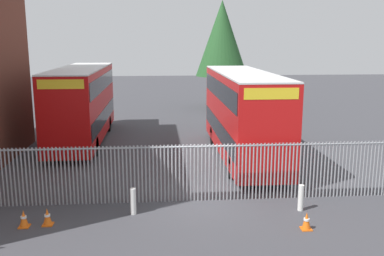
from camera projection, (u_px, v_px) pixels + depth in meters
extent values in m
plane|color=#3D3D42|center=(186.00, 148.00, 24.15)|extent=(100.00, 100.00, 0.00)
cylinder|color=gray|center=(3.00, 178.00, 15.55)|extent=(0.06, 0.06, 2.20)
cylinder|color=gray|center=(7.00, 178.00, 15.56)|extent=(0.06, 0.06, 2.20)
cylinder|color=gray|center=(11.00, 177.00, 15.58)|extent=(0.06, 0.06, 2.20)
cylinder|color=gray|center=(14.00, 177.00, 15.59)|extent=(0.06, 0.06, 2.20)
cylinder|color=gray|center=(18.00, 177.00, 15.60)|extent=(0.06, 0.06, 2.20)
cylinder|color=gray|center=(22.00, 177.00, 15.61)|extent=(0.06, 0.06, 2.20)
cylinder|color=gray|center=(26.00, 177.00, 15.62)|extent=(0.06, 0.06, 2.20)
cylinder|color=gray|center=(30.00, 177.00, 15.63)|extent=(0.06, 0.06, 2.20)
cylinder|color=gray|center=(34.00, 177.00, 15.64)|extent=(0.06, 0.06, 2.20)
cylinder|color=gray|center=(38.00, 177.00, 15.65)|extent=(0.06, 0.06, 2.20)
cylinder|color=gray|center=(42.00, 177.00, 15.66)|extent=(0.06, 0.06, 2.20)
cylinder|color=gray|center=(46.00, 177.00, 15.67)|extent=(0.06, 0.06, 2.20)
cylinder|color=gray|center=(50.00, 176.00, 15.68)|extent=(0.06, 0.06, 2.20)
cylinder|color=gray|center=(54.00, 176.00, 15.70)|extent=(0.06, 0.06, 2.20)
cylinder|color=gray|center=(58.00, 176.00, 15.71)|extent=(0.06, 0.06, 2.20)
cylinder|color=gray|center=(62.00, 176.00, 15.72)|extent=(0.06, 0.06, 2.20)
cylinder|color=gray|center=(65.00, 176.00, 15.73)|extent=(0.06, 0.06, 2.20)
cylinder|color=gray|center=(69.00, 176.00, 15.74)|extent=(0.06, 0.06, 2.20)
cylinder|color=gray|center=(73.00, 176.00, 15.75)|extent=(0.06, 0.06, 2.20)
cylinder|color=gray|center=(77.00, 176.00, 15.76)|extent=(0.06, 0.06, 2.20)
cylinder|color=gray|center=(81.00, 176.00, 15.77)|extent=(0.06, 0.06, 2.20)
cylinder|color=gray|center=(85.00, 176.00, 15.78)|extent=(0.06, 0.06, 2.20)
cylinder|color=gray|center=(89.00, 176.00, 15.79)|extent=(0.06, 0.06, 2.20)
cylinder|color=gray|center=(92.00, 175.00, 15.80)|extent=(0.06, 0.06, 2.20)
cylinder|color=gray|center=(96.00, 175.00, 15.81)|extent=(0.06, 0.06, 2.20)
cylinder|color=gray|center=(100.00, 175.00, 15.83)|extent=(0.06, 0.06, 2.20)
cylinder|color=gray|center=(104.00, 175.00, 15.84)|extent=(0.06, 0.06, 2.20)
cylinder|color=gray|center=(108.00, 175.00, 15.85)|extent=(0.06, 0.06, 2.20)
cylinder|color=gray|center=(112.00, 175.00, 15.86)|extent=(0.06, 0.06, 2.20)
cylinder|color=gray|center=(115.00, 175.00, 15.87)|extent=(0.06, 0.06, 2.20)
cylinder|color=gray|center=(119.00, 175.00, 15.88)|extent=(0.06, 0.06, 2.20)
cylinder|color=gray|center=(123.00, 175.00, 15.89)|extent=(0.06, 0.06, 2.20)
cylinder|color=gray|center=(127.00, 175.00, 15.90)|extent=(0.06, 0.06, 2.20)
cylinder|color=gray|center=(131.00, 174.00, 15.91)|extent=(0.06, 0.06, 2.20)
cylinder|color=gray|center=(134.00, 174.00, 15.92)|extent=(0.06, 0.06, 2.20)
cylinder|color=gray|center=(138.00, 174.00, 15.93)|extent=(0.06, 0.06, 2.20)
cylinder|color=gray|center=(142.00, 174.00, 15.95)|extent=(0.06, 0.06, 2.20)
cylinder|color=gray|center=(146.00, 174.00, 15.96)|extent=(0.06, 0.06, 2.20)
cylinder|color=gray|center=(150.00, 174.00, 15.97)|extent=(0.06, 0.06, 2.20)
cylinder|color=gray|center=(153.00, 174.00, 15.98)|extent=(0.06, 0.06, 2.20)
cylinder|color=gray|center=(157.00, 174.00, 15.99)|extent=(0.06, 0.06, 2.20)
cylinder|color=gray|center=(161.00, 174.00, 16.00)|extent=(0.06, 0.06, 2.20)
cylinder|color=gray|center=(165.00, 174.00, 16.01)|extent=(0.06, 0.06, 2.20)
cylinder|color=gray|center=(168.00, 174.00, 16.02)|extent=(0.06, 0.06, 2.20)
cylinder|color=gray|center=(172.00, 173.00, 16.03)|extent=(0.06, 0.06, 2.20)
cylinder|color=gray|center=(176.00, 173.00, 16.04)|extent=(0.06, 0.06, 2.20)
cylinder|color=gray|center=(180.00, 173.00, 16.05)|extent=(0.06, 0.06, 2.20)
cylinder|color=gray|center=(183.00, 173.00, 16.07)|extent=(0.06, 0.06, 2.20)
cylinder|color=gray|center=(187.00, 173.00, 16.08)|extent=(0.06, 0.06, 2.20)
cylinder|color=gray|center=(191.00, 173.00, 16.09)|extent=(0.06, 0.06, 2.20)
cylinder|color=gray|center=(194.00, 173.00, 16.10)|extent=(0.06, 0.06, 2.20)
cylinder|color=gray|center=(198.00, 173.00, 16.11)|extent=(0.06, 0.06, 2.20)
cylinder|color=gray|center=(202.00, 173.00, 16.12)|extent=(0.06, 0.06, 2.20)
cylinder|color=gray|center=(206.00, 173.00, 16.13)|extent=(0.06, 0.06, 2.20)
cylinder|color=gray|center=(209.00, 173.00, 16.14)|extent=(0.06, 0.06, 2.20)
cylinder|color=gray|center=(213.00, 172.00, 16.15)|extent=(0.06, 0.06, 2.20)
cylinder|color=gray|center=(217.00, 172.00, 16.16)|extent=(0.06, 0.06, 2.20)
cylinder|color=gray|center=(220.00, 172.00, 16.17)|extent=(0.06, 0.06, 2.20)
cylinder|color=gray|center=(224.00, 172.00, 16.18)|extent=(0.06, 0.06, 2.20)
cylinder|color=gray|center=(228.00, 172.00, 16.20)|extent=(0.06, 0.06, 2.20)
cylinder|color=gray|center=(231.00, 172.00, 16.21)|extent=(0.06, 0.06, 2.20)
cylinder|color=gray|center=(235.00, 172.00, 16.22)|extent=(0.06, 0.06, 2.20)
cylinder|color=gray|center=(239.00, 172.00, 16.23)|extent=(0.06, 0.06, 2.20)
cylinder|color=gray|center=(242.00, 172.00, 16.24)|extent=(0.06, 0.06, 2.20)
cylinder|color=gray|center=(246.00, 172.00, 16.25)|extent=(0.06, 0.06, 2.20)
cylinder|color=gray|center=(250.00, 172.00, 16.26)|extent=(0.06, 0.06, 2.20)
cylinder|color=gray|center=(253.00, 172.00, 16.27)|extent=(0.06, 0.06, 2.20)
cylinder|color=gray|center=(257.00, 171.00, 16.28)|extent=(0.06, 0.06, 2.20)
cylinder|color=gray|center=(260.00, 171.00, 16.29)|extent=(0.06, 0.06, 2.20)
cylinder|color=gray|center=(264.00, 171.00, 16.30)|extent=(0.06, 0.06, 2.20)
cylinder|color=gray|center=(268.00, 171.00, 16.32)|extent=(0.06, 0.06, 2.20)
cylinder|color=gray|center=(271.00, 171.00, 16.33)|extent=(0.06, 0.06, 2.20)
cylinder|color=gray|center=(275.00, 171.00, 16.34)|extent=(0.06, 0.06, 2.20)
cylinder|color=gray|center=(278.00, 171.00, 16.35)|extent=(0.06, 0.06, 2.20)
cylinder|color=gray|center=(282.00, 171.00, 16.36)|extent=(0.06, 0.06, 2.20)
cylinder|color=gray|center=(286.00, 171.00, 16.37)|extent=(0.06, 0.06, 2.20)
cylinder|color=gray|center=(289.00, 171.00, 16.38)|extent=(0.06, 0.06, 2.20)
cylinder|color=gray|center=(293.00, 171.00, 16.39)|extent=(0.06, 0.06, 2.20)
cylinder|color=gray|center=(296.00, 170.00, 16.40)|extent=(0.06, 0.06, 2.20)
cylinder|color=gray|center=(300.00, 170.00, 16.41)|extent=(0.06, 0.06, 2.20)
cylinder|color=gray|center=(303.00, 170.00, 16.42)|extent=(0.06, 0.06, 2.20)
cylinder|color=gray|center=(307.00, 170.00, 16.44)|extent=(0.06, 0.06, 2.20)
cylinder|color=gray|center=(311.00, 170.00, 16.45)|extent=(0.06, 0.06, 2.20)
cylinder|color=gray|center=(314.00, 170.00, 16.46)|extent=(0.06, 0.06, 2.20)
cylinder|color=gray|center=(318.00, 170.00, 16.47)|extent=(0.06, 0.06, 2.20)
cylinder|color=gray|center=(321.00, 170.00, 16.48)|extent=(0.06, 0.06, 2.20)
cylinder|color=gray|center=(325.00, 170.00, 16.49)|extent=(0.06, 0.06, 2.20)
cylinder|color=gray|center=(328.00, 170.00, 16.50)|extent=(0.06, 0.06, 2.20)
cylinder|color=gray|center=(332.00, 170.00, 16.51)|extent=(0.06, 0.06, 2.20)
cylinder|color=gray|center=(335.00, 170.00, 16.52)|extent=(0.06, 0.06, 2.20)
cylinder|color=gray|center=(339.00, 169.00, 16.53)|extent=(0.06, 0.06, 2.20)
cylinder|color=gray|center=(342.00, 169.00, 16.54)|extent=(0.06, 0.06, 2.20)
cylinder|color=gray|center=(346.00, 169.00, 16.55)|extent=(0.06, 0.06, 2.20)
cylinder|color=gray|center=(349.00, 169.00, 16.57)|extent=(0.06, 0.06, 2.20)
cylinder|color=gray|center=(353.00, 169.00, 16.58)|extent=(0.06, 0.06, 2.20)
cylinder|color=gray|center=(356.00, 169.00, 16.59)|extent=(0.06, 0.06, 2.20)
cylinder|color=gray|center=(360.00, 169.00, 16.60)|extent=(0.06, 0.06, 2.20)
cylinder|color=gray|center=(363.00, 169.00, 16.61)|extent=(0.06, 0.06, 2.20)
cylinder|color=gray|center=(367.00, 169.00, 16.62)|extent=(0.06, 0.06, 2.20)
cylinder|color=gray|center=(370.00, 169.00, 16.63)|extent=(0.06, 0.06, 2.20)
cylinder|color=gray|center=(374.00, 169.00, 16.64)|extent=(0.06, 0.06, 2.20)
cylinder|color=gray|center=(377.00, 169.00, 16.65)|extent=(0.06, 0.06, 2.20)
cylinder|color=gray|center=(381.00, 168.00, 16.66)|extent=(0.06, 0.06, 2.20)
cylinder|color=gray|center=(384.00, 168.00, 16.67)|extent=(0.06, 0.06, 2.20)
cylinder|color=gray|center=(189.00, 147.00, 15.88)|extent=(15.53, 0.07, 0.07)
cube|color=red|center=(243.00, 113.00, 21.85)|extent=(2.50, 10.80, 4.00)
cube|color=black|center=(242.00, 128.00, 22.02)|extent=(2.54, 10.37, 0.90)
cube|color=black|center=(243.00, 89.00, 21.61)|extent=(2.54, 10.37, 0.90)
cube|color=yellow|center=(271.00, 94.00, 16.30)|extent=(2.12, 0.12, 0.44)
cube|color=silver|center=(244.00, 73.00, 21.44)|extent=(2.50, 10.80, 0.08)
cylinder|color=black|center=(232.00, 167.00, 18.87)|extent=(0.30, 1.04, 1.04)
cylinder|color=black|center=(281.00, 166.00, 19.04)|extent=(0.30, 1.04, 1.04)
cylinder|color=black|center=(213.00, 136.00, 25.04)|extent=(0.30, 1.04, 1.04)
cylinder|color=black|center=(251.00, 135.00, 25.21)|extent=(0.30, 1.04, 1.04)
cube|color=#B70C0C|center=(82.00, 103.00, 25.29)|extent=(2.50, 10.80, 4.00)
cube|color=black|center=(83.00, 116.00, 25.46)|extent=(2.54, 10.37, 0.90)
cube|color=black|center=(81.00, 83.00, 25.05)|extent=(2.54, 10.37, 0.90)
cube|color=yellow|center=(61.00, 84.00, 19.74)|extent=(2.12, 0.12, 0.44)
cube|color=silver|center=(81.00, 68.00, 24.88)|extent=(2.50, 10.80, 0.08)
cylinder|color=black|center=(52.00, 147.00, 22.31)|extent=(0.30, 1.04, 1.04)
cylinder|color=black|center=(95.00, 146.00, 22.48)|extent=(0.30, 1.04, 1.04)
cylinder|color=black|center=(75.00, 124.00, 28.48)|extent=(0.30, 1.04, 1.04)
cylinder|color=black|center=(108.00, 123.00, 28.65)|extent=(0.30, 1.04, 1.04)
cylinder|color=silver|center=(133.00, 201.00, 14.96)|extent=(0.20, 0.20, 0.95)
cylinder|color=silver|center=(301.00, 198.00, 15.30)|extent=(0.20, 0.20, 0.95)
cube|color=orange|center=(48.00, 224.00, 14.17)|extent=(0.34, 0.34, 0.04)
cone|color=orange|center=(47.00, 216.00, 14.11)|extent=(0.28, 0.28, 0.55)
cylinder|color=white|center=(47.00, 215.00, 14.10)|extent=(0.19, 0.19, 0.07)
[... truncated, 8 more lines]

